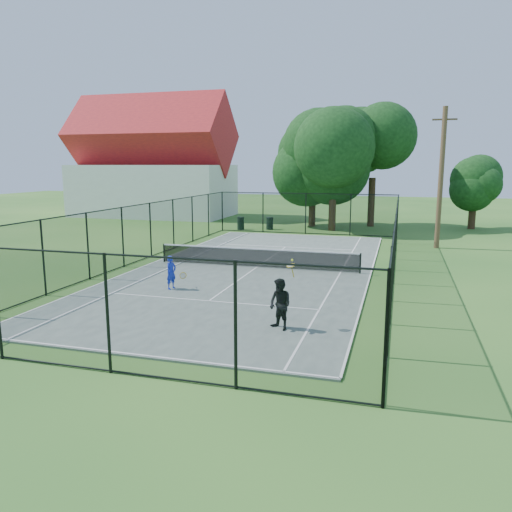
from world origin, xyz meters
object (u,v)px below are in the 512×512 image
(tennis_net, at_px, (257,257))
(trash_bin_right, at_px, (270,223))
(player_black, at_px, (280,304))
(player_blue, at_px, (171,272))
(utility_pole, at_px, (441,178))
(trash_bin_left, at_px, (241,223))

(tennis_net, distance_m, trash_bin_right, 15.06)
(tennis_net, relative_size, player_black, 4.72)
(tennis_net, height_order, player_blue, player_blue)
(trash_bin_right, xyz_separation_m, player_black, (6.45, -23.52, 0.36))
(tennis_net, distance_m, utility_pole, 13.18)
(player_blue, bearing_deg, trash_bin_right, 93.00)
(trash_bin_left, relative_size, utility_pole, 0.12)
(tennis_net, relative_size, trash_bin_left, 10.06)
(player_black, bearing_deg, trash_bin_left, 110.70)
(trash_bin_left, relative_size, player_black, 0.47)
(trash_bin_left, height_order, trash_bin_right, trash_bin_left)
(trash_bin_right, xyz_separation_m, player_blue, (1.04, -19.81, 0.25))
(tennis_net, xyz_separation_m, trash_bin_right, (-3.17, 14.72, -0.09))
(utility_pole, bearing_deg, tennis_net, -134.69)
(utility_pole, bearing_deg, player_black, -107.52)
(trash_bin_right, bearing_deg, trash_bin_left, -161.08)
(utility_pole, height_order, player_blue, utility_pole)
(player_blue, bearing_deg, player_black, -34.42)
(trash_bin_right, relative_size, player_blue, 0.71)
(trash_bin_left, distance_m, utility_pole, 15.54)
(player_black, bearing_deg, trash_bin_right, 105.33)
(trash_bin_left, xyz_separation_m, player_blue, (3.20, -19.07, 0.23))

